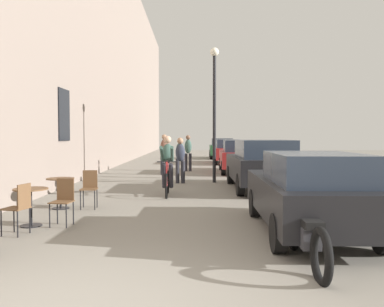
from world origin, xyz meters
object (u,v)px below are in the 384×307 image
(cafe_table_far, at_px, (59,187))
(parked_car_second, at_px, (261,164))
(parked_car_nearest, at_px, (308,191))
(parked_motorcycle, at_px, (304,233))
(cafe_chair_far_toward_street, at_px, (88,186))
(cyclist_on_bicycle, at_px, (166,167))
(parked_car_fourth, at_px, (227,151))
(parked_car_third, at_px, (239,156))
(street_lamp, at_px, (213,97))
(parked_car_fifth, at_px, (221,148))
(cafe_chair_mid_toward_wall, at_px, (18,205))
(cafe_table_mid, at_px, (30,199))
(cafe_chair_mid_toward_street, at_px, (62,198))
(pedestrian_furthest, at_px, (187,151))
(pedestrian_far, at_px, (163,152))
(pedestrian_near, at_px, (179,158))
(pedestrian_mid, at_px, (179,155))

(cafe_table_far, bearing_deg, parked_car_second, 32.13)
(parked_car_nearest, relative_size, parked_motorcycle, 1.89)
(cafe_chair_far_toward_street, height_order, cyclist_on_bicycle, cyclist_on_bicycle)
(parked_car_fourth, bearing_deg, parked_car_third, -90.03)
(cyclist_on_bicycle, height_order, street_lamp, street_lamp)
(cafe_table_far, xyz_separation_m, parked_car_fifth, (5.31, 20.88, 0.26))
(cafe_chair_mid_toward_wall, height_order, parked_car_second, parked_car_second)
(cafe_chair_mid_toward_wall, height_order, cafe_table_far, cafe_chair_mid_toward_wall)
(cafe_table_mid, height_order, cafe_chair_mid_toward_street, cafe_chair_mid_toward_street)
(pedestrian_furthest, xyz_separation_m, parked_motorcycle, (1.71, -14.07, -0.58))
(cafe_chair_mid_toward_wall, xyz_separation_m, parked_car_third, (5.19, 11.74, 0.27))
(parked_car_nearest, bearing_deg, street_lamp, 99.09)
(cafe_chair_far_toward_street, xyz_separation_m, parked_car_fourth, (4.64, 15.28, 0.25))
(cafe_table_far, xyz_separation_m, parked_car_nearest, (5.14, -2.39, 0.22))
(parked_car_nearest, bearing_deg, cafe_chair_mid_toward_wall, -178.57)
(cafe_chair_mid_toward_street, distance_m, pedestrian_far, 10.05)
(pedestrian_far, relative_size, street_lamp, 0.36)
(cyclist_on_bicycle, xyz_separation_m, street_lamp, (1.53, 3.10, 2.30))
(cafe_chair_far_toward_street, distance_m, pedestrian_near, 5.40)
(parked_motorcycle, bearing_deg, pedestrian_near, 102.06)
(cafe_chair_far_toward_street, bearing_deg, pedestrian_mid, 73.68)
(cafe_chair_mid_toward_wall, distance_m, pedestrian_near, 8.02)
(cafe_chair_mid_toward_street, xyz_separation_m, parked_car_fifth, (4.69, 22.64, 0.27))
(cyclist_on_bicycle, xyz_separation_m, parked_car_nearest, (2.76, -4.60, -0.07))
(cyclist_on_bicycle, bearing_deg, cafe_table_mid, -120.03)
(pedestrian_furthest, height_order, parked_car_fifth, pedestrian_furthest)
(pedestrian_mid, relative_size, street_lamp, 0.33)
(parked_car_second, bearing_deg, parked_car_nearest, -91.64)
(cafe_table_mid, xyz_separation_m, cafe_chair_far_toward_street, (0.62, 1.91, -0.00))
(pedestrian_far, relative_size, pedestrian_furthest, 1.02)
(parked_car_second, bearing_deg, parked_car_fourth, 90.00)
(cafe_table_far, relative_size, parked_car_fifth, 0.17)
(street_lamp, height_order, parked_car_fifth, street_lamp)
(cafe_table_mid, distance_m, pedestrian_far, 10.21)
(parked_car_second, height_order, parked_car_third, parked_car_second)
(cafe_chair_mid_toward_street, bearing_deg, parked_car_third, 66.96)
(cafe_table_mid, relative_size, parked_car_fourth, 0.17)
(cafe_table_mid, height_order, street_lamp, street_lamp)
(cafe_chair_far_toward_street, height_order, parked_car_fourth, parked_car_fourth)
(cafe_table_far, height_order, parked_car_second, parked_car_second)
(cafe_table_mid, distance_m, parked_motorcycle, 5.09)
(parked_car_fifth, bearing_deg, cafe_chair_mid_toward_wall, -102.53)
(pedestrian_far, xyz_separation_m, parked_car_fifth, (3.43, 12.68, -0.22))
(cafe_chair_mid_toward_wall, relative_size, cyclist_on_bicycle, 0.51)
(cafe_table_far, height_order, cyclist_on_bicycle, cyclist_on_bicycle)
(cafe_table_mid, xyz_separation_m, cafe_chair_mid_toward_wall, (0.07, -0.68, -0.00))
(pedestrian_furthest, bearing_deg, street_lamp, -77.96)
(cyclist_on_bicycle, xyz_separation_m, pedestrian_furthest, (0.52, 7.81, 0.17))
(pedestrian_furthest, bearing_deg, pedestrian_far, -119.24)
(pedestrian_near, height_order, pedestrian_furthest, pedestrian_furthest)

